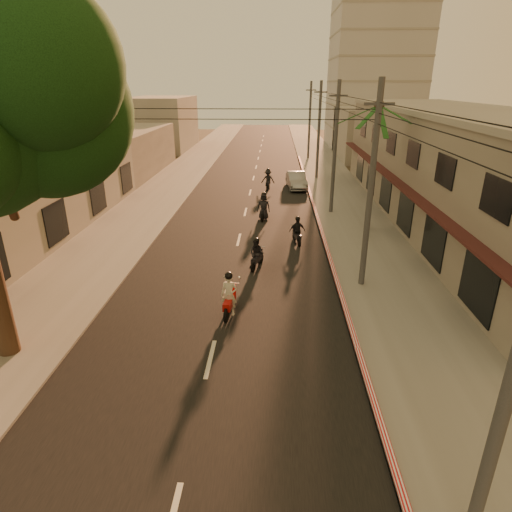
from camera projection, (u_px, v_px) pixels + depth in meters
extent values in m
plane|color=#383023|center=(201.00, 399.00, 12.77)|extent=(160.00, 160.00, 0.00)
cube|color=black|center=(245.00, 212.00, 31.28)|extent=(10.00, 140.00, 0.02)
cube|color=slate|center=(349.00, 212.00, 30.96)|extent=(5.00, 140.00, 0.12)
cube|color=slate|center=(144.00, 210.00, 31.57)|extent=(5.00, 140.00, 0.12)
cube|color=red|center=(322.00, 234.00, 26.41)|extent=(0.20, 60.00, 0.20)
cube|color=gray|center=(459.00, 171.00, 27.55)|extent=(8.00, 34.00, 7.00)
cube|color=#9C978D|center=(470.00, 111.00, 26.18)|extent=(8.20, 34.20, 0.30)
cube|color=#401A19|center=(391.00, 177.00, 27.87)|extent=(0.80, 34.00, 0.12)
cube|color=#9C978D|center=(3.00, 197.00, 25.36)|extent=(8.00, 24.00, 5.00)
cube|color=#B7B5B2|center=(378.00, 42.00, 58.70)|extent=(12.00, 12.00, 28.00)
cylinder|color=black|center=(2.00, 181.00, 12.99)|extent=(1.22, 2.17, 3.04)
sphere|color=black|center=(44.00, 111.00, 12.74)|extent=(5.20, 5.20, 5.20)
sphere|color=black|center=(37.00, 65.00, 10.86)|extent=(4.40, 4.40, 4.40)
sphere|color=black|center=(26.00, 55.00, 13.47)|extent=(4.40, 4.40, 4.40)
cylinder|color=black|center=(372.00, 172.00, 25.83)|extent=(0.32, 0.32, 7.60)
sphere|color=black|center=(379.00, 105.00, 24.40)|extent=(0.60, 0.60, 0.60)
cylinder|color=#38383A|center=(371.00, 191.00, 18.23)|extent=(0.26, 0.26, 9.00)
cube|color=#38383A|center=(379.00, 104.00, 16.92)|extent=(1.20, 0.12, 0.12)
cylinder|color=#38383A|center=(335.00, 150.00, 29.34)|extent=(0.26, 0.26, 9.00)
cube|color=#38383A|center=(339.00, 96.00, 28.03)|extent=(1.20, 0.12, 0.12)
cylinder|color=#38383A|center=(319.00, 132.00, 40.45)|extent=(0.26, 0.26, 9.00)
cube|color=#38383A|center=(321.00, 92.00, 39.14)|extent=(1.20, 0.12, 0.12)
cylinder|color=#38383A|center=(310.00, 121.00, 51.56)|extent=(0.26, 0.26, 9.00)
cube|color=#38383A|center=(311.00, 90.00, 50.25)|extent=(1.20, 0.12, 0.12)
cube|color=#9C978D|center=(372.00, 133.00, 52.73)|extent=(8.00, 14.00, 6.00)
cube|color=#9C978D|center=(119.00, 152.00, 43.99)|extent=(8.00, 14.00, 4.40)
cube|color=#9C978D|center=(161.00, 123.00, 60.17)|extent=(8.00, 14.00, 7.00)
cylinder|color=black|center=(233.00, 299.00, 18.01)|extent=(0.18, 0.61, 0.60)
cylinder|color=black|center=(226.00, 315.00, 16.79)|extent=(0.18, 0.61, 0.60)
cube|color=#AD100D|center=(229.00, 302.00, 17.22)|extent=(0.43, 1.20, 0.32)
cube|color=#AD100D|center=(232.00, 292.00, 17.65)|extent=(0.33, 0.14, 0.64)
cylinder|color=silver|center=(232.00, 283.00, 17.63)|extent=(0.59, 0.11, 0.04)
imported|color=beige|center=(229.00, 295.00, 17.10)|extent=(0.75, 0.58, 1.79)
sphere|color=black|center=(229.00, 276.00, 16.79)|extent=(0.32, 0.32, 0.32)
sphere|color=silver|center=(225.00, 277.00, 17.55)|extent=(0.13, 0.13, 0.13)
sphere|color=silver|center=(239.00, 278.00, 17.46)|extent=(0.13, 0.13, 0.13)
cylinder|color=black|center=(261.00, 259.00, 22.29)|extent=(0.25, 0.52, 0.52)
cylinder|color=black|center=(253.00, 267.00, 21.29)|extent=(0.25, 0.52, 0.52)
cube|color=black|center=(257.00, 259.00, 21.64)|extent=(0.56, 1.05, 0.28)
cube|color=black|center=(260.00, 253.00, 21.99)|extent=(0.29, 0.17, 0.55)
cylinder|color=silver|center=(261.00, 246.00, 21.96)|extent=(0.50, 0.19, 0.04)
imported|color=black|center=(257.00, 254.00, 21.54)|extent=(1.10, 1.03, 1.55)
sphere|color=black|center=(257.00, 240.00, 21.26)|extent=(0.28, 0.28, 0.28)
cylinder|color=black|center=(294.00, 236.00, 25.65)|extent=(0.20, 0.54, 0.53)
cylinder|color=black|center=(299.00, 242.00, 24.57)|extent=(0.20, 0.54, 0.53)
cube|color=black|center=(297.00, 235.00, 24.95)|extent=(0.47, 1.07, 0.28)
cube|color=black|center=(295.00, 230.00, 25.33)|extent=(0.30, 0.15, 0.57)
cylinder|color=silver|center=(295.00, 224.00, 25.31)|extent=(0.52, 0.15, 0.04)
imported|color=black|center=(297.00, 231.00, 24.85)|extent=(1.08, 0.76, 1.58)
sphere|color=black|center=(298.00, 219.00, 24.57)|extent=(0.28, 0.28, 0.28)
cylinder|color=black|center=(265.00, 212.00, 30.19)|extent=(0.17, 0.61, 0.60)
cylinder|color=black|center=(262.00, 218.00, 28.95)|extent=(0.17, 0.61, 0.60)
cube|color=black|center=(264.00, 211.00, 29.39)|extent=(0.43, 1.21, 0.32)
cube|color=black|center=(265.00, 207.00, 29.82)|extent=(0.33, 0.14, 0.65)
cylinder|color=silver|center=(265.00, 201.00, 29.80)|extent=(0.59, 0.10, 0.04)
imported|color=black|center=(264.00, 207.00, 29.27)|extent=(1.01, 0.76, 1.81)
sphere|color=black|center=(264.00, 194.00, 28.95)|extent=(0.32, 0.32, 0.32)
cylinder|color=black|center=(269.00, 184.00, 38.45)|extent=(0.16, 0.60, 0.59)
cylinder|color=black|center=(267.00, 188.00, 37.24)|extent=(0.16, 0.60, 0.59)
cube|color=black|center=(268.00, 183.00, 37.67)|extent=(0.40, 1.18, 0.32)
cube|color=black|center=(269.00, 180.00, 38.09)|extent=(0.32, 0.13, 0.63)
cylinder|color=silver|center=(269.00, 176.00, 38.07)|extent=(0.58, 0.09, 0.04)
imported|color=black|center=(268.00, 180.00, 37.55)|extent=(1.27, 0.87, 1.77)
sphere|color=black|center=(268.00, 170.00, 37.24)|extent=(0.32, 0.32, 0.32)
imported|color=gray|center=(296.00, 180.00, 38.12)|extent=(2.29, 4.59, 1.42)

